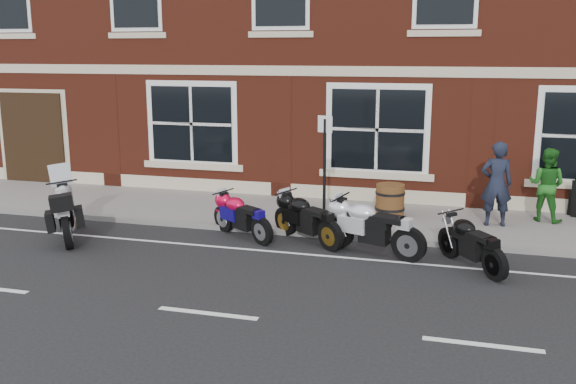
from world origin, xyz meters
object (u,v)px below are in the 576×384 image
(moto_naked_black, at_px, (472,241))
(pedestrian_left, at_px, (496,184))
(barrel_planter, at_px, (390,200))
(moto_touring_silver, at_px, (68,209))
(moto_sport_red, at_px, (242,215))
(moto_sport_black, at_px, (307,217))
(parking_sign, at_px, (325,165))
(moto_sport_silver, at_px, (371,225))
(pedestrian_right, at_px, (547,185))

(moto_naked_black, height_order, pedestrian_left, pedestrian_left)
(moto_naked_black, relative_size, barrel_planter, 2.17)
(moto_touring_silver, xyz_separation_m, moto_sport_red, (3.56, 0.96, -0.11))
(pedestrian_left, distance_m, barrel_planter, 2.38)
(moto_sport_red, height_order, barrel_planter, barrel_planter)
(moto_touring_silver, distance_m, moto_sport_red, 3.69)
(barrel_planter, bearing_deg, moto_naked_black, -57.70)
(moto_sport_red, xyz_separation_m, pedestrian_left, (5.19, 1.98, 0.56))
(moto_sport_black, relative_size, pedestrian_left, 0.93)
(moto_sport_black, height_order, parking_sign, parking_sign)
(barrel_planter, bearing_deg, moto_touring_silver, -154.26)
(pedestrian_left, bearing_deg, moto_touring_silver, 10.43)
(pedestrian_left, bearing_deg, parking_sign, 13.59)
(moto_sport_silver, distance_m, pedestrian_right, 4.68)
(moto_touring_silver, bearing_deg, pedestrian_left, -14.99)
(moto_sport_silver, distance_m, parking_sign, 1.78)
(moto_touring_silver, bearing_deg, parking_sign, -17.20)
(moto_sport_silver, height_order, barrel_planter, moto_sport_silver)
(moto_touring_silver, relative_size, pedestrian_right, 1.18)
(moto_sport_silver, bearing_deg, moto_sport_black, 92.90)
(moto_sport_red, height_order, pedestrian_left, pedestrian_left)
(moto_sport_black, bearing_deg, moto_sport_silver, -71.45)
(moto_touring_silver, relative_size, parking_sign, 0.80)
(moto_touring_silver, height_order, pedestrian_right, pedestrian_right)
(moto_sport_black, height_order, pedestrian_right, pedestrian_right)
(moto_sport_silver, bearing_deg, pedestrian_left, -24.62)
(pedestrian_left, relative_size, parking_sign, 0.76)
(moto_sport_black, relative_size, moto_naked_black, 1.04)
(moto_sport_red, height_order, parking_sign, parking_sign)
(moto_sport_silver, relative_size, parking_sign, 0.87)
(moto_touring_silver, distance_m, moto_naked_black, 8.25)
(moto_sport_silver, relative_size, barrel_planter, 2.80)
(moto_sport_black, xyz_separation_m, barrel_planter, (1.47, 2.09, -0.03))
(moto_sport_silver, xyz_separation_m, pedestrian_right, (3.50, 3.10, 0.38))
(barrel_planter, bearing_deg, parking_sign, -127.97)
(pedestrian_left, bearing_deg, moto_sport_silver, 36.71)
(moto_sport_black, xyz_separation_m, moto_naked_black, (3.28, -0.78, -0.02))
(pedestrian_left, xyz_separation_m, parking_sign, (-3.54, -1.41, 0.49))
(moto_touring_silver, relative_size, barrel_planter, 2.57)
(moto_touring_silver, xyz_separation_m, moto_sport_silver, (6.36, 0.57, -0.03))
(moto_sport_black, xyz_separation_m, moto_sport_silver, (1.39, -0.44, 0.05))
(moto_sport_red, distance_m, moto_sport_silver, 2.83)
(moto_naked_black, xyz_separation_m, pedestrian_right, (1.61, 3.43, 0.45))
(parking_sign, bearing_deg, moto_naked_black, -1.24)
(moto_touring_silver, bearing_deg, moto_sport_black, -22.13)
(moto_naked_black, bearing_deg, pedestrian_right, 29.22)
(pedestrian_right, height_order, parking_sign, parking_sign)
(moto_sport_red, relative_size, moto_sport_black, 0.96)
(pedestrian_right, relative_size, barrel_planter, 2.18)
(pedestrian_left, height_order, parking_sign, parking_sign)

